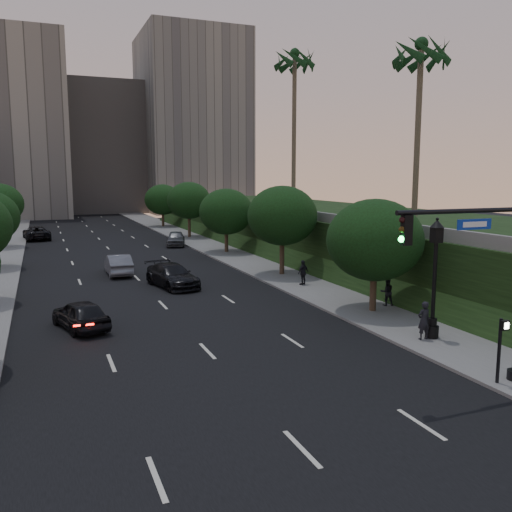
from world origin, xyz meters
name	(u,v)px	position (x,y,z in m)	size (l,w,h in m)	color
ground	(249,395)	(0.00, 0.00, 0.00)	(160.00, 160.00, 0.00)	black
road_surface	(123,264)	(0.00, 30.00, 0.01)	(16.00, 140.00, 0.02)	black
sidewalk_right	(236,257)	(10.25, 30.00, 0.07)	(4.50, 140.00, 0.15)	slate
embankment	(358,233)	(22.00, 28.00, 2.00)	(18.00, 90.00, 4.00)	black
parapet_wall	(278,211)	(13.50, 28.00, 4.35)	(0.35, 90.00, 0.70)	slate
office_block_mid	(100,149)	(6.00, 102.00, 13.00)	(22.00, 18.00, 26.00)	gray
office_block_right	(192,125)	(24.00, 96.00, 18.00)	(20.00, 22.00, 36.00)	gray
tree_right_a	(375,240)	(10.30, 8.00, 4.02)	(5.20, 5.20, 6.24)	#38281C
tree_right_b	(282,216)	(10.30, 20.00, 4.52)	(5.20, 5.20, 6.74)	#38281C
tree_right_c	(226,212)	(10.30, 33.00, 4.02)	(5.20, 5.20, 6.24)	#38281C
tree_right_d	(189,201)	(10.30, 47.00, 4.52)	(5.20, 5.20, 6.74)	#38281C
tree_right_e	(163,200)	(10.30, 62.00, 4.02)	(5.20, 5.20, 6.24)	#38281C
palm_mid	(421,55)	(17.50, 14.00, 15.32)	(3.20, 3.20, 13.00)	#4C4233
palm_far	(295,63)	(16.00, 30.00, 17.64)	(3.20, 3.20, 15.50)	#4C4233
traffic_signal_mast	(498,286)	(8.19, -2.57, 3.67)	(5.68, 0.56, 7.00)	black
street_lamp	(434,284)	(9.94, 2.72, 2.63)	(0.64, 0.64, 5.62)	black
pedestrian_signal	(501,345)	(8.47, -2.60, 1.57)	(0.30, 0.33, 2.50)	black
sedan_near_left	(80,314)	(-4.77, 10.61, 0.73)	(1.73, 4.30, 1.46)	black
sedan_mid_left	(118,264)	(-1.05, 25.00, 0.79)	(1.67, 4.78, 1.57)	slate
sedan_far_left	(36,233)	(-6.87, 51.70, 0.81)	(2.69, 5.84, 1.62)	black
sedan_near_right	(172,276)	(1.71, 18.96, 0.78)	(2.18, 5.36, 1.56)	black
sedan_far_right	(176,239)	(7.00, 40.20, 0.80)	(1.88, 4.68, 1.59)	#4E5155
pedestrian_a	(424,320)	(9.39, 2.64, 1.02)	(0.64, 0.42, 1.75)	black
pedestrian_b	(387,292)	(11.69, 8.68, 0.93)	(0.76, 0.59, 1.57)	black
pedestrian_c	(303,272)	(9.93, 15.71, 0.99)	(0.99, 0.41, 1.68)	black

